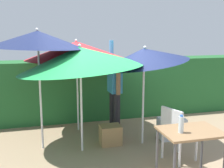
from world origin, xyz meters
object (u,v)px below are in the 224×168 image
(crate_cardboard, at_px, (110,135))
(folding_table, at_px, (190,137))
(umbrella_rainbow, at_px, (80,58))
(cooler_box, at_px, (172,128))
(umbrella_orange, at_px, (76,50))
(umbrella_yellow, at_px, (38,39))
(umbrella_navy, at_px, (144,56))
(bottle_water, at_px, (181,124))
(person_vendor, at_px, (115,87))
(chair_plastic, at_px, (177,131))

(crate_cardboard, xyz_separation_m, folding_table, (0.69, -1.60, 0.50))
(umbrella_rainbow, height_order, cooler_box, umbrella_rainbow)
(umbrella_orange, height_order, crate_cardboard, umbrella_orange)
(umbrella_rainbow, height_order, crate_cardboard, umbrella_rainbow)
(umbrella_orange, relative_size, folding_table, 2.59)
(umbrella_yellow, height_order, umbrella_navy, umbrella_yellow)
(umbrella_navy, bearing_deg, folding_table, -85.85)
(umbrella_rainbow, distance_m, folding_table, 2.14)
(bottle_water, bearing_deg, crate_cardboard, 107.53)
(umbrella_orange, height_order, person_vendor, umbrella_orange)
(umbrella_yellow, bearing_deg, umbrella_rainbow, -24.51)
(folding_table, bearing_deg, cooler_box, 71.29)
(umbrella_rainbow, relative_size, cooler_box, 4.23)
(chair_plastic, relative_size, folding_table, 1.11)
(umbrella_orange, xyz_separation_m, bottle_water, (0.99, -2.57, -0.79))
(person_vendor, relative_size, chair_plastic, 2.11)
(umbrella_rainbow, bearing_deg, bottle_water, -54.01)
(umbrella_orange, relative_size, cooler_box, 4.14)
(chair_plastic, bearing_deg, umbrella_rainbow, 152.19)
(umbrella_orange, relative_size, crate_cardboard, 5.43)
(umbrella_orange, xyz_separation_m, cooler_box, (1.70, -0.94, -1.48))
(person_vendor, bearing_deg, cooler_box, -37.76)
(umbrella_orange, height_order, bottle_water, umbrella_orange)
(umbrella_navy, xyz_separation_m, bottle_water, (-0.07, -1.51, -0.75))
(umbrella_rainbow, distance_m, chair_plastic, 1.96)
(person_vendor, distance_m, folding_table, 2.37)
(person_vendor, height_order, bottle_water, person_vendor)
(crate_cardboard, bearing_deg, cooler_box, -0.94)
(umbrella_orange, xyz_separation_m, crate_cardboard, (0.47, -0.92, -1.51))
(umbrella_orange, bearing_deg, umbrella_navy, -44.94)
(umbrella_orange, distance_m, cooler_box, 2.45)
(cooler_box, bearing_deg, umbrella_yellow, 176.26)
(umbrella_navy, relative_size, crate_cardboard, 4.96)
(person_vendor, distance_m, chair_plastic, 1.78)
(umbrella_yellow, height_order, person_vendor, umbrella_yellow)
(crate_cardboard, bearing_deg, chair_plastic, -46.58)
(folding_table, bearing_deg, chair_plastic, 76.22)
(umbrella_yellow, bearing_deg, chair_plastic, -26.78)
(bottle_water, bearing_deg, umbrella_rainbow, 125.99)
(person_vendor, bearing_deg, crate_cardboard, -111.10)
(umbrella_rainbow, height_order, umbrella_yellow, umbrella_yellow)
(umbrella_yellow, bearing_deg, umbrella_navy, -8.66)
(chair_plastic, bearing_deg, crate_cardboard, 133.42)
(cooler_box, distance_m, bottle_water, 1.90)
(person_vendor, bearing_deg, bottle_water, -84.12)
(umbrella_yellow, bearing_deg, bottle_water, -45.75)
(crate_cardboard, bearing_deg, umbrella_yellow, 173.46)
(crate_cardboard, bearing_deg, person_vendor, 68.90)
(person_vendor, bearing_deg, umbrella_navy, -70.06)
(umbrella_yellow, xyz_separation_m, cooler_box, (2.45, -0.16, -1.73))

